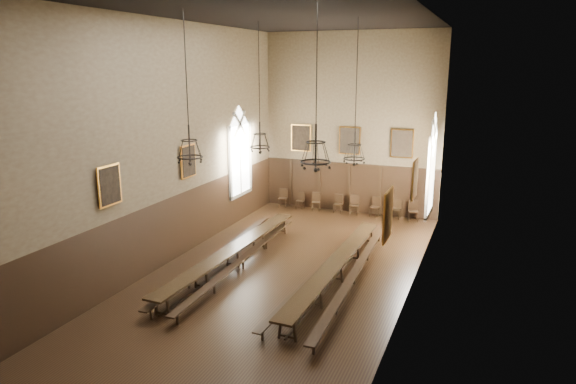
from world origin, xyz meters
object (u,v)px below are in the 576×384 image
Objects in this scene: bench_right_outer at (354,276)px; chandelier_front_left at (190,147)px; table_right at (336,271)px; bench_left_inner at (243,262)px; table_left at (233,257)px; chair_3 at (338,207)px; chandelier_back_left at (260,139)px; chair_0 at (283,201)px; chair_5 at (375,210)px; chandelier_front_right at (316,152)px; chair_6 at (396,213)px; chandelier_back_right at (354,149)px; chair_1 at (300,204)px; chair_2 at (316,205)px; chair_4 at (354,209)px; bench_right_inner at (317,276)px; chair_7 at (413,215)px; bench_left_outer at (219,257)px.

chandelier_front_left is (-4.88, -2.37, 4.54)m from bench_right_outer.
table_right reaches higher than bench_left_inner.
chair_3 is (1.56, 8.51, -0.09)m from table_left.
chandelier_back_left is (-4.69, 2.48, 4.20)m from bench_right_outer.
chandelier_front_left is (1.24, -10.68, 4.55)m from chair_0.
chandelier_back_left reaches higher than table_right.
chair_5 is 12.27m from chandelier_front_left.
table_left is at bearing -104.04° from chair_3.
table_right is 2.20× the size of chandelier_front_right.
table_left is at bearing -114.10° from chair_6.
bench_right_outer is 4.67m from chandelier_back_right.
table_right is 9.43m from chair_1.
chair_2 reaches higher than table_right.
chandelier_front_left is (-2.66, -10.70, 4.54)m from chair_4.
bench_right_inner is 1.82× the size of chandelier_back_left.
chair_5 reaches higher than chair_1.
chair_6 is at bearing -2.61° from chair_3.
bench_right_inner is at bearing -81.64° from chair_3.
chandelier_front_left is (-4.20, -2.37, 4.46)m from table_right.
chair_6 is (0.58, 8.42, -0.08)m from table_right.
table_left is at bearing -177.80° from table_right.
chair_7 is (6.86, 0.01, 0.01)m from chair_0.
chair_1 is 0.89× the size of chair_4.
chair_0 is at bearing 126.38° from bench_right_outer.
chandelier_front_left is at bearing -107.55° from bench_left_inner.
bench_right_inner is at bearing -3.61° from bench_left_outer.
chandelier_back_left is at bearing -121.14° from chair_4.
chair_3 is at bearing -175.19° from chair_6.
chair_7 is (0.84, -0.09, 0.02)m from chair_6.
table_right is at bearing -77.68° from chair_3.
chair_7 is (4.97, 0.04, 0.02)m from chair_2.
chandelier_back_left reaches higher than chair_5.
chair_6 is 0.84m from chair_7.
chair_5 reaches higher than bench_left_inner.
chandelier_front_right is at bearing -86.12° from chair_2.
chair_4 is at bearing -174.15° from chair_6.
chair_5 is (4.07, 8.57, 0.01)m from bench_left_outer.
bench_left_outer is 2.15× the size of chandelier_front_left.
bench_right_inner is 10.27× the size of chair_1.
chair_3 is 12.59m from chandelier_front_right.
chair_1 is at bearing 172.38° from chair_4.
chandelier_front_right is at bearing -78.73° from chair_5.
chair_7 is at bearing -9.87° from chair_0.
chandelier_front_left is at bearing -110.14° from chair_6.
bench_left_inner is 5.09m from chandelier_front_left.
bench_right_inner is at bearing -117.52° from chair_7.
chair_7 reaches higher than table_left.
chair_7 is at bearing 59.94° from bench_left_inner.
chair_4 reaches higher than chair_0.
chair_0 reaches higher than chair_3.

